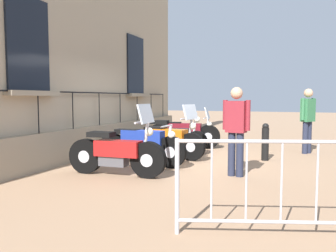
{
  "coord_description": "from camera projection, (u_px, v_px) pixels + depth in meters",
  "views": [
    {
      "loc": [
        2.76,
        -7.73,
        1.48
      ],
      "look_at": [
        -0.19,
        0.0,
        0.8
      ],
      "focal_mm": 36.84,
      "sensor_mm": 36.0,
      "label": 1
    }
  ],
  "objects": [
    {
      "name": "ground_plane",
      "position": [
        175.0,
        159.0,
        8.3
      ],
      "size": [
        60.0,
        60.0,
        0.0
      ],
      "primitive_type": "plane",
      "color": "#9E7A5B"
    },
    {
      "name": "building_facade",
      "position": [
        84.0,
        0.0,
        8.86
      ],
      "size": [
        0.82,
        10.65,
        8.21
      ],
      "color": "tan",
      "rests_on": "ground_plane"
    },
    {
      "name": "pedestrian_walking",
      "position": [
        236.0,
        126.0,
        6.44
      ],
      "size": [
        0.52,
        0.28,
        1.68
      ],
      "color": "#23283D",
      "rests_on": "ground_plane"
    },
    {
      "name": "motorcycle_blue",
      "position": [
        141.0,
        145.0,
        7.53
      ],
      "size": [
        2.13,
        0.56,
        0.9
      ],
      "color": "black",
      "rests_on": "ground_plane"
    },
    {
      "name": "motorcycle_black",
      "position": [
        171.0,
        138.0,
        9.3
      ],
      "size": [
        2.02,
        0.62,
        1.11
      ],
      "color": "black",
      "rests_on": "ground_plane"
    },
    {
      "name": "motorcycle_maroon",
      "position": [
        184.0,
        133.0,
        10.23
      ],
      "size": [
        2.19,
        0.59,
        1.22
      ],
      "color": "black",
      "rests_on": "ground_plane"
    },
    {
      "name": "pedestrian_standing",
      "position": [
        308.0,
        117.0,
        9.09
      ],
      "size": [
        0.39,
        0.45,
        1.72
      ],
      "color": "#23283D",
      "rests_on": "ground_plane"
    },
    {
      "name": "motorcycle_orange",
      "position": [
        167.0,
        140.0,
        8.4
      ],
      "size": [
        2.03,
        0.78,
        1.33
      ],
      "color": "black",
      "rests_on": "ground_plane"
    },
    {
      "name": "crowd_barrier",
      "position": [
        264.0,
        184.0,
        3.67
      ],
      "size": [
        1.81,
        0.62,
        1.05
      ],
      "color": "#B7B7BF",
      "rests_on": "ground_plane"
    },
    {
      "name": "bollard",
      "position": [
        265.0,
        142.0,
        8.13
      ],
      "size": [
        0.17,
        0.17,
        0.88
      ],
      "color": "black",
      "rests_on": "ground_plane"
    },
    {
      "name": "motorcycle_red",
      "position": [
        117.0,
        153.0,
        6.54
      ],
      "size": [
        1.99,
        0.71,
        1.37
      ],
      "color": "black",
      "rests_on": "ground_plane"
    }
  ]
}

